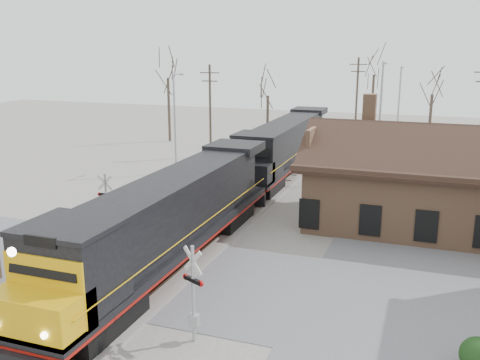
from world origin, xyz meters
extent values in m
plane|color=#A09B90|center=(0.00, 0.00, 0.00)|extent=(140.00, 140.00, 0.00)
cube|color=#5E5E63|center=(0.00, 0.00, 0.01)|extent=(60.00, 9.00, 0.03)
cube|color=#A09B90|center=(0.00, 15.00, 0.06)|extent=(3.40, 90.00, 0.12)
cube|color=#473323|center=(-0.72, 15.00, 0.17)|extent=(0.08, 90.00, 0.14)
cube|color=#473323|center=(0.72, 15.00, 0.17)|extent=(0.08, 90.00, 0.14)
cube|color=#A09B90|center=(-4.50, 15.00, 0.06)|extent=(3.40, 90.00, 0.12)
cube|color=#473323|center=(-5.22, 15.00, 0.17)|extent=(0.08, 90.00, 0.14)
cube|color=#473323|center=(-3.78, 15.00, 0.17)|extent=(0.08, 90.00, 0.14)
cube|color=#936A4C|center=(12.00, 12.00, 2.00)|extent=(14.00, 8.00, 4.00)
cube|color=black|center=(12.00, 12.00, 4.10)|extent=(15.20, 9.20, 0.30)
cube|color=black|center=(12.00, 9.70, 5.10)|extent=(15.00, 4.71, 2.66)
cube|color=black|center=(12.00, 14.30, 5.10)|extent=(15.00, 4.71, 2.66)
cube|color=#936A4C|center=(8.00, 13.50, 6.80)|extent=(0.80, 0.80, 2.20)
cube|color=black|center=(0.00, -5.65, 0.58)|extent=(2.65, 4.24, 1.06)
cube|color=black|center=(0.00, 8.13, 0.58)|extent=(2.65, 4.24, 1.06)
cube|color=black|center=(0.00, 1.24, 1.43)|extent=(3.18, 21.20, 0.37)
cube|color=maroon|center=(0.00, 1.24, 1.20)|extent=(3.20, 21.20, 0.13)
cube|color=black|center=(0.00, 2.56, 3.07)|extent=(2.76, 15.37, 2.97)
cube|color=black|center=(0.00, -6.61, 3.07)|extent=(3.18, 2.97, 2.97)
cube|color=#DAA30B|center=(0.00, -8.41, 2.17)|extent=(3.18, 1.91, 1.48)
cylinder|color=#FFF2CC|center=(0.00, -9.38, 4.66)|extent=(0.30, 0.10, 0.30)
cube|color=black|center=(0.00, 16.05, 0.58)|extent=(2.65, 4.24, 1.06)
cube|color=black|center=(0.00, 29.83, 0.58)|extent=(2.65, 4.24, 1.06)
cube|color=black|center=(0.00, 22.94, 1.43)|extent=(3.18, 21.20, 0.37)
cube|color=maroon|center=(0.00, 22.94, 1.20)|extent=(3.20, 21.20, 0.13)
cube|color=black|center=(0.00, 24.26, 3.07)|extent=(2.76, 15.37, 2.97)
cube|color=black|center=(0.00, 15.09, 3.07)|extent=(3.18, 2.97, 2.97)
cube|color=black|center=(0.00, 13.29, 2.17)|extent=(3.18, 1.91, 1.48)
cube|color=black|center=(0.00, 12.24, 0.58)|extent=(2.97, 0.25, 1.06)
cylinder|color=#A5A8AD|center=(4.06, -5.01, 1.91)|extent=(0.13, 0.13, 3.81)
cube|color=silver|center=(4.06, -5.01, 3.24)|extent=(0.92, 0.45, 1.00)
cube|color=silver|center=(4.06, -5.01, 3.24)|extent=(0.92, 0.45, 1.00)
cube|color=black|center=(4.06, -5.01, 2.48)|extent=(0.84, 0.50, 0.14)
cylinder|color=#B20C0C|center=(3.67, -4.83, 2.48)|extent=(0.24, 0.17, 0.23)
cylinder|color=#B20C0C|center=(4.45, -5.19, 2.48)|extent=(0.24, 0.17, 0.23)
cube|color=#A5A8AD|center=(4.06, -5.01, 0.86)|extent=(0.38, 0.29, 0.48)
cylinder|color=#A5A8AD|center=(-5.99, 4.48, 1.79)|extent=(0.12, 0.12, 3.57)
cube|color=silver|center=(-5.99, 4.48, 3.04)|extent=(0.92, 0.23, 0.93)
cube|color=silver|center=(-5.99, 4.48, 3.04)|extent=(0.92, 0.23, 0.93)
cube|color=black|center=(-5.99, 4.48, 2.32)|extent=(0.82, 0.31, 0.13)
cylinder|color=#B20C0C|center=(-5.60, 4.56, 2.32)|extent=(0.23, 0.12, 0.21)
cylinder|color=#B20C0C|center=(-6.39, 4.40, 2.32)|extent=(0.23, 0.12, 0.21)
cube|color=#A5A8AD|center=(-5.99, 4.48, 0.80)|extent=(0.36, 0.27, 0.45)
sphere|color=black|center=(13.96, -3.53, 0.62)|extent=(1.25, 1.25, 1.25)
cylinder|color=#A5A8AD|center=(-9.06, 19.76, 4.33)|extent=(0.18, 0.18, 8.65)
cylinder|color=#A5A8AD|center=(-9.06, 20.66, 8.55)|extent=(0.12, 1.80, 0.12)
cube|color=#A5A8AD|center=(-9.06, 21.46, 8.45)|extent=(0.25, 0.50, 0.12)
cylinder|color=#A5A8AD|center=(7.82, 22.93, 4.85)|extent=(0.18, 0.18, 9.69)
cylinder|color=#A5A8AD|center=(7.82, 23.83, 9.59)|extent=(0.12, 1.80, 0.12)
cube|color=#A5A8AD|center=(7.82, 24.63, 9.49)|extent=(0.25, 0.50, 0.12)
cylinder|color=#A5A8AD|center=(8.48, 35.48, 4.46)|extent=(0.18, 0.18, 8.93)
cylinder|color=#A5A8AD|center=(8.48, 36.38, 8.83)|extent=(0.12, 1.80, 0.12)
cube|color=#A5A8AD|center=(8.48, 37.18, 8.73)|extent=(0.25, 0.50, 0.12)
cylinder|color=#382D23|center=(-9.05, 27.57, 4.57)|extent=(0.24, 0.24, 9.15)
cube|color=#382D23|center=(-9.05, 27.57, 8.35)|extent=(2.00, 0.10, 0.10)
cube|color=#382D23|center=(-9.05, 27.57, 7.55)|extent=(1.60, 0.10, 0.10)
cylinder|color=#382D23|center=(3.31, 42.17, 4.83)|extent=(0.24, 0.24, 9.67)
cube|color=#382D23|center=(3.31, 42.17, 8.87)|extent=(2.00, 0.10, 0.10)
cube|color=#382D23|center=(3.31, 42.17, 8.07)|extent=(1.60, 0.10, 0.10)
cylinder|color=#382D23|center=(-17.18, 34.40, 3.69)|extent=(0.32, 0.32, 7.37)
cylinder|color=#382D23|center=(-5.90, 36.86, 2.73)|extent=(0.32, 0.32, 5.46)
cylinder|color=#382D23|center=(4.20, 50.93, 3.66)|extent=(0.32, 0.32, 7.32)
cylinder|color=#382D23|center=(11.59, 40.57, 2.90)|extent=(0.32, 0.32, 5.81)
camera|label=1|loc=(11.84, -21.46, 10.78)|focal=40.00mm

